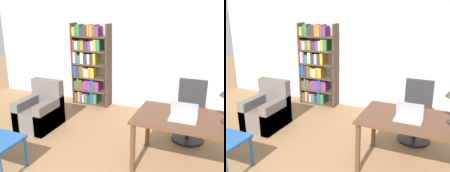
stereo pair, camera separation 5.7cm
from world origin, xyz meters
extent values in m
cube|color=silver|center=(0.00, 4.53, 1.35)|extent=(8.00, 0.06, 2.70)
cube|color=brown|center=(1.06, 2.56, 0.75)|extent=(1.41, 0.89, 0.04)
cylinder|color=brown|center=(0.42, 2.18, 0.37)|extent=(0.07, 0.07, 0.73)
cylinder|color=brown|center=(0.42, 2.95, 0.37)|extent=(0.07, 0.07, 0.73)
cube|color=#B2B2B7|center=(1.01, 2.46, 0.78)|extent=(0.36, 0.22, 0.02)
cube|color=#B2B2B7|center=(1.01, 2.54, 0.89)|extent=(0.36, 0.07, 0.21)
cube|color=navy|center=(1.01, 2.55, 0.90)|extent=(0.32, 0.05, 0.19)
cylinder|color=black|center=(1.01, 3.40, 0.02)|extent=(0.54, 0.54, 0.04)
cylinder|color=#262626|center=(1.01, 3.40, 0.21)|extent=(0.06, 0.06, 0.33)
cube|color=#2D2D33|center=(1.01, 3.40, 0.42)|extent=(0.48, 0.48, 0.10)
cube|color=#2D2D33|center=(1.01, 3.61, 0.75)|extent=(0.46, 0.08, 0.56)
cylinder|color=#2356A3|center=(-1.03, 1.24, 0.23)|extent=(0.04, 0.04, 0.45)
cylinder|color=#2356A3|center=(-1.03, 1.71, 0.23)|extent=(0.04, 0.04, 0.45)
cube|color=#66605B|center=(-1.66, 2.83, 0.20)|extent=(0.64, 0.77, 0.39)
cube|color=#66605B|center=(-1.66, 3.13, 0.63)|extent=(0.64, 0.16, 0.47)
cube|color=#66605B|center=(-1.90, 2.83, 0.28)|extent=(0.16, 0.77, 0.56)
cube|color=#66605B|center=(-1.41, 2.83, 0.28)|extent=(0.16, 0.77, 0.56)
cube|color=#4C3828|center=(-1.74, 4.34, 0.93)|extent=(0.04, 0.28, 1.86)
cube|color=#4C3828|center=(-0.89, 4.34, 0.93)|extent=(0.04, 0.28, 1.86)
cube|color=#4C3828|center=(-1.31, 4.34, 0.02)|extent=(0.86, 0.28, 0.04)
cube|color=brown|center=(-1.68, 4.34, 0.14)|extent=(0.08, 0.24, 0.20)
cube|color=gold|center=(-1.61, 4.34, 0.16)|extent=(0.05, 0.24, 0.24)
cube|color=#7F338C|center=(-1.55, 4.34, 0.15)|extent=(0.06, 0.24, 0.24)
cube|color=silver|center=(-1.50, 4.34, 0.13)|extent=(0.04, 0.24, 0.19)
cube|color=#2D7F47|center=(-1.42, 4.34, 0.13)|extent=(0.09, 0.24, 0.20)
cube|color=#333338|center=(-1.35, 4.34, 0.13)|extent=(0.05, 0.24, 0.18)
cube|color=#234C99|center=(-1.27, 4.34, 0.16)|extent=(0.08, 0.24, 0.25)
cube|color=#2D7F47|center=(-1.19, 4.34, 0.15)|extent=(0.08, 0.24, 0.23)
cube|color=#4C3828|center=(-1.31, 4.34, 0.33)|extent=(0.86, 0.28, 0.04)
cube|color=brown|center=(-1.69, 4.34, 0.44)|extent=(0.07, 0.24, 0.18)
cube|color=#2D7F47|center=(-1.63, 4.34, 0.47)|extent=(0.04, 0.24, 0.25)
cube|color=brown|center=(-1.56, 4.34, 0.46)|extent=(0.08, 0.24, 0.22)
cube|color=brown|center=(-1.48, 4.34, 0.44)|extent=(0.06, 0.24, 0.19)
cube|color=#7F338C|center=(-1.42, 4.34, 0.46)|extent=(0.07, 0.24, 0.22)
cube|color=#7F338C|center=(-1.34, 4.34, 0.46)|extent=(0.08, 0.24, 0.23)
cube|color=#234C99|center=(-1.25, 4.34, 0.47)|extent=(0.07, 0.24, 0.25)
cube|color=brown|center=(-1.19, 4.34, 0.46)|extent=(0.04, 0.24, 0.22)
cube|color=#7F338C|center=(-1.12, 4.34, 0.45)|extent=(0.08, 0.24, 0.22)
cube|color=#4C3828|center=(-1.31, 4.34, 0.64)|extent=(0.86, 0.28, 0.04)
cube|color=#234C99|center=(-1.68, 4.34, 0.78)|extent=(0.08, 0.24, 0.25)
cube|color=#333338|center=(-1.61, 4.34, 0.78)|extent=(0.05, 0.24, 0.26)
cube|color=brown|center=(-1.53, 4.34, 0.78)|extent=(0.09, 0.24, 0.25)
cube|color=gold|center=(-1.46, 4.34, 0.76)|extent=(0.04, 0.24, 0.22)
cube|color=silver|center=(-1.39, 4.34, 0.75)|extent=(0.09, 0.24, 0.19)
cube|color=orange|center=(-1.32, 4.34, 0.77)|extent=(0.04, 0.24, 0.23)
cube|color=gold|center=(-1.24, 4.34, 0.77)|extent=(0.09, 0.24, 0.22)
cube|color=#4C3828|center=(-1.31, 4.34, 0.95)|extent=(0.86, 0.28, 0.04)
cube|color=silver|center=(-1.69, 4.34, 1.09)|extent=(0.07, 0.24, 0.26)
cube|color=#7F338C|center=(-1.63, 4.34, 1.09)|extent=(0.04, 0.24, 0.24)
cube|color=#2D7F47|center=(-1.57, 4.34, 1.06)|extent=(0.07, 0.24, 0.18)
cube|color=silver|center=(-1.50, 4.34, 1.09)|extent=(0.08, 0.24, 0.25)
cube|color=#333338|center=(-1.41, 4.34, 1.07)|extent=(0.07, 0.24, 0.22)
cube|color=silver|center=(-1.33, 4.34, 1.08)|extent=(0.07, 0.24, 0.22)
cube|color=#333338|center=(-1.26, 4.34, 1.08)|extent=(0.06, 0.24, 0.23)
cube|color=gold|center=(-1.18, 4.34, 1.09)|extent=(0.07, 0.24, 0.25)
cube|color=#4C3828|center=(-1.31, 4.34, 1.26)|extent=(0.86, 0.28, 0.04)
cube|color=#B72D28|center=(-1.70, 4.34, 1.38)|extent=(0.05, 0.24, 0.21)
cube|color=silver|center=(-1.63, 4.34, 1.37)|extent=(0.07, 0.24, 0.19)
cube|color=#2D7F47|center=(-1.56, 4.34, 1.38)|extent=(0.07, 0.24, 0.20)
cube|color=orange|center=(-1.48, 4.34, 1.38)|extent=(0.08, 0.24, 0.20)
cube|color=#333338|center=(-1.39, 4.34, 1.37)|extent=(0.09, 0.24, 0.19)
cube|color=#7F338C|center=(-1.30, 4.34, 1.38)|extent=(0.07, 0.24, 0.20)
cube|color=silver|center=(-1.23, 4.34, 1.38)|extent=(0.06, 0.24, 0.21)
cube|color=gold|center=(-1.17, 4.34, 1.40)|extent=(0.06, 0.24, 0.24)
cube|color=#2D7F47|center=(-1.09, 4.34, 1.40)|extent=(0.08, 0.24, 0.25)
cube|color=#4C3828|center=(-1.31, 4.34, 1.57)|extent=(0.86, 0.28, 0.04)
cube|color=gold|center=(-1.69, 4.34, 1.68)|extent=(0.06, 0.24, 0.18)
cube|color=#2D7F47|center=(-1.63, 4.34, 1.68)|extent=(0.04, 0.24, 0.18)
cube|color=#2D7F47|center=(-1.57, 4.34, 1.71)|extent=(0.07, 0.24, 0.25)
cube|color=#333338|center=(-1.49, 4.34, 1.68)|extent=(0.08, 0.24, 0.20)
cube|color=#333338|center=(-1.40, 4.34, 1.70)|extent=(0.09, 0.24, 0.24)
cube|color=orange|center=(-1.33, 4.34, 1.71)|extent=(0.05, 0.24, 0.25)
cube|color=orange|center=(-1.25, 4.34, 1.70)|extent=(0.08, 0.24, 0.23)
cube|color=brown|center=(-1.18, 4.34, 1.71)|extent=(0.06, 0.24, 0.25)
cube|color=#7F338C|center=(-1.11, 4.34, 1.70)|extent=(0.07, 0.24, 0.22)
camera|label=1|loc=(1.39, -0.84, 2.23)|focal=42.00mm
camera|label=2|loc=(1.44, -0.82, 2.23)|focal=42.00mm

